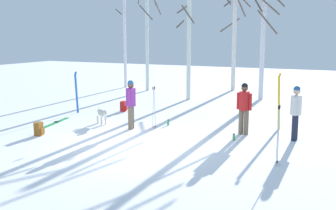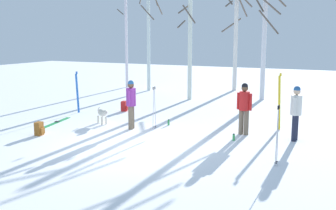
{
  "view_description": "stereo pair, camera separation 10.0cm",
  "coord_description": "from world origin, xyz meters",
  "views": [
    {
      "loc": [
        5.83,
        -10.15,
        3.25
      ],
      "look_at": [
        0.29,
        1.55,
        1.0
      ],
      "focal_mm": 43.07,
      "sensor_mm": 36.0,
      "label": 1
    },
    {
      "loc": [
        5.92,
        -10.11,
        3.25
      ],
      "look_at": [
        0.29,
        1.55,
        1.0
      ],
      "focal_mm": 43.07,
      "sensor_mm": 36.0,
      "label": 2
    }
  ],
  "objects": [
    {
      "name": "birch_tree_4",
      "position": [
        1.43,
        10.24,
        2.82
      ],
      "size": [
        1.47,
        1.28,
        5.46
      ],
      "color": "silver",
      "rests_on": "ground_plane"
    },
    {
      "name": "water_bottle_1",
      "position": [
        2.46,
        1.77,
        0.1
      ],
      "size": [
        0.08,
        0.08,
        0.22
      ],
      "color": "green",
      "rests_on": "ground_plane"
    },
    {
      "name": "ground_plane",
      "position": [
        0.0,
        0.0,
        0.0
      ],
      "size": [
        60.0,
        60.0,
        0.0
      ],
      "primitive_type": "plane",
      "color": "white"
    },
    {
      "name": "dog",
      "position": [
        -2.63,
        2.0,
        0.39
      ],
      "size": [
        0.77,
        0.55,
        0.57
      ],
      "color": "beige",
      "rests_on": "ground_plane"
    },
    {
      "name": "birch_tree_1",
      "position": [
        -5.44,
        10.82,
        3.77
      ],
      "size": [
        1.49,
        1.4,
        7.22
      ],
      "color": "silver",
      "rests_on": "ground_plane"
    },
    {
      "name": "person_0",
      "position": [
        4.17,
        2.61,
        0.98
      ],
      "size": [
        0.34,
        0.52,
        1.72
      ],
      "color": "#1E2338",
      "rests_on": "ground_plane"
    },
    {
      "name": "water_bottle_0",
      "position": [
        -0.32,
        2.86,
        0.1
      ],
      "size": [
        0.07,
        0.07,
        0.21
      ],
      "color": "green",
      "rests_on": "ground_plane"
    },
    {
      "name": "backpack_1",
      "position": [
        -3.5,
        -0.34,
        0.21
      ],
      "size": [
        0.31,
        0.29,
        0.44
      ],
      "color": "#99591E",
      "rests_on": "ground_plane"
    },
    {
      "name": "ski_poles_1",
      "position": [
        4.12,
        -0.1,
        0.82
      ],
      "size": [
        0.07,
        0.22,
        1.54
      ],
      "color": "#B2B2BC",
      "rests_on": "ground_plane"
    },
    {
      "name": "ski_pair_planted_1",
      "position": [
        -4.8,
        3.32,
        0.87
      ],
      "size": [
        0.04,
        0.24,
        1.76
      ],
      "color": "blue",
      "rests_on": "ground_plane"
    },
    {
      "name": "person_1",
      "position": [
        -1.25,
        1.77,
        0.98
      ],
      "size": [
        0.34,
        0.51,
        1.72
      ],
      "color": "#72604C",
      "rests_on": "ground_plane"
    },
    {
      "name": "person_2",
      "position": [
        2.52,
        2.68,
        0.98
      ],
      "size": [
        0.52,
        0.34,
        1.72
      ],
      "color": "#72604C",
      "rests_on": "ground_plane"
    },
    {
      "name": "ski_pair_lying_0",
      "position": [
        -4.31,
        1.42,
        0.01
      ],
      "size": [
        0.55,
        1.87,
        0.05
      ],
      "color": "green",
      "rests_on": "ground_plane"
    },
    {
      "name": "birch_tree_0",
      "position": [
        -7.43,
        11.55,
        3.52
      ],
      "size": [
        1.23,
        0.82,
        7.17
      ],
      "color": "silver",
      "rests_on": "ground_plane"
    },
    {
      "name": "ski_pair_planted_0",
      "position": [
        3.41,
        3.98,
        0.98
      ],
      "size": [
        0.19,
        0.21,
        1.97
      ],
      "color": "yellow",
      "rests_on": "ground_plane"
    },
    {
      "name": "birch_tree_3",
      "position": [
        -0.9,
        13.09,
        3.13
      ],
      "size": [
        1.88,
        1.89,
        5.89
      ],
      "color": "silver",
      "rests_on": "ground_plane"
    },
    {
      "name": "ski_poles_0",
      "position": [
        -0.54,
        2.15,
        0.79
      ],
      "size": [
        0.07,
        0.23,
        1.49
      ],
      "color": "#B2B2BC",
      "rests_on": "ground_plane"
    },
    {
      "name": "backpack_0",
      "position": [
        -3.24,
        4.51,
        0.21
      ],
      "size": [
        0.32,
        0.29,
        0.44
      ],
      "color": "red",
      "rests_on": "ground_plane"
    },
    {
      "name": "birch_tree_2",
      "position": [
        -1.97,
        8.73,
        2.7
      ],
      "size": [
        0.96,
        1.03,
        5.18
      ],
      "color": "silver",
      "rests_on": "ground_plane"
    }
  ]
}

